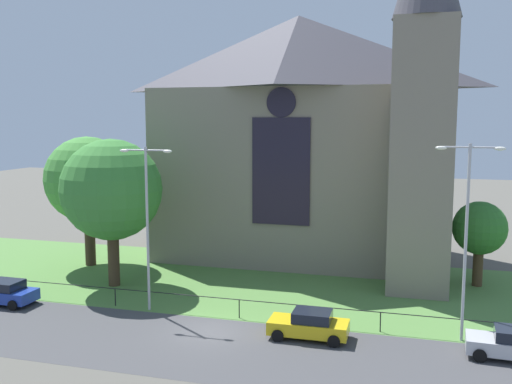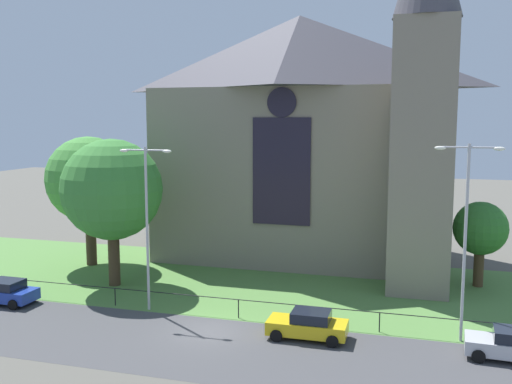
% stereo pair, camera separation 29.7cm
% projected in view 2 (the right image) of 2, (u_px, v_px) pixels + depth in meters
% --- Properties ---
extents(ground, '(160.00, 160.00, 0.00)m').
position_uv_depth(ground, '(259.00, 282.00, 41.00)').
color(ground, '#56544C').
extents(road_asphalt, '(120.00, 8.00, 0.01)m').
position_uv_depth(road_asphalt, '(195.00, 345.00, 29.57)').
color(road_asphalt, '#424244').
rests_on(road_asphalt, ground).
extents(grass_verge, '(120.00, 20.00, 0.01)m').
position_uv_depth(grass_verge, '(251.00, 290.00, 39.09)').
color(grass_verge, '#517F3D').
rests_on(grass_verge, ground).
extents(church_building, '(23.20, 16.20, 26.00)m').
position_uv_depth(church_building, '(306.00, 135.00, 47.25)').
color(church_building, gray).
rests_on(church_building, ground).
extents(iron_railing, '(32.46, 0.07, 1.13)m').
position_uv_depth(iron_railing, '(238.00, 302.00, 33.49)').
color(iron_railing, black).
rests_on(iron_railing, ground).
extents(tree_left_near, '(6.97, 6.97, 10.26)m').
position_uv_depth(tree_left_near, '(112.00, 190.00, 39.45)').
color(tree_left_near, '#423021').
rests_on(tree_left_near, ground).
extents(tree_left_far, '(6.72, 6.72, 10.25)m').
position_uv_depth(tree_left_far, '(89.00, 180.00, 45.12)').
color(tree_left_far, '#423021').
rests_on(tree_left_far, ground).
extents(tree_right_far, '(3.69, 3.69, 5.96)m').
position_uv_depth(tree_right_far, '(480.00, 229.00, 39.50)').
color(tree_right_far, '#4C3823').
rests_on(tree_right_far, ground).
extents(streetlamp_near, '(3.37, 0.26, 9.96)m').
position_uv_depth(streetlamp_near, '(147.00, 210.00, 34.32)').
color(streetlamp_near, '#B2B2B7').
rests_on(streetlamp_near, ground).
extents(streetlamp_far, '(3.37, 0.26, 10.36)m').
position_uv_depth(streetlamp_far, '(466.00, 221.00, 29.31)').
color(streetlamp_far, '#B2B2B7').
rests_on(streetlamp_far, ground).
extents(parked_car_blue, '(4.22, 2.06, 1.51)m').
position_uv_depth(parked_car_blue, '(4.00, 292.00, 36.19)').
color(parked_car_blue, '#1E3899').
rests_on(parked_car_blue, ground).
extents(parked_car_yellow, '(4.22, 2.05, 1.51)m').
position_uv_depth(parked_car_yellow, '(308.00, 325.00, 30.38)').
color(parked_car_yellow, gold).
rests_on(parked_car_yellow, ground).
extents(parked_car_silver, '(4.28, 2.20, 1.51)m').
position_uv_depth(parked_car_silver, '(512.00, 345.00, 27.67)').
color(parked_car_silver, '#B7B7BC').
rests_on(parked_car_silver, ground).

